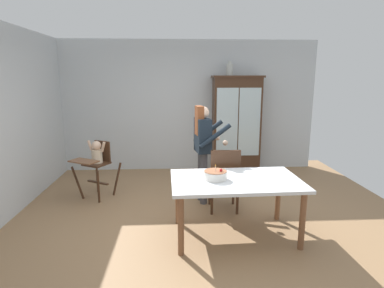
{
  "coord_description": "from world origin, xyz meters",
  "views": [
    {
      "loc": [
        -0.29,
        -4.04,
        1.96
      ],
      "look_at": [
        -0.03,
        0.7,
        0.95
      ],
      "focal_mm": 29.62,
      "sensor_mm": 36.0,
      "label": 1
    }
  ],
  "objects_px": {
    "adult_person": "(203,142)",
    "ceramic_vase": "(230,69)",
    "dining_chair_far_side": "(224,176)",
    "dining_table": "(236,186)",
    "birthday_cake": "(215,175)",
    "high_chair_with_toddler": "(97,159)",
    "china_cabinet": "(236,124)"
  },
  "relations": [
    {
      "from": "adult_person",
      "to": "ceramic_vase",
      "type": "bearing_deg",
      "value": -31.47
    },
    {
      "from": "adult_person",
      "to": "dining_chair_far_side",
      "type": "relative_size",
      "value": 1.59
    },
    {
      "from": "dining_table",
      "to": "birthday_cake",
      "type": "height_order",
      "value": "birthday_cake"
    },
    {
      "from": "ceramic_vase",
      "to": "high_chair_with_toddler",
      "type": "relative_size",
      "value": 0.28
    },
    {
      "from": "ceramic_vase",
      "to": "dining_table",
      "type": "xyz_separation_m",
      "value": [
        -0.36,
        -2.76,
        -1.45
      ]
    },
    {
      "from": "birthday_cake",
      "to": "dining_chair_far_side",
      "type": "xyz_separation_m",
      "value": [
        0.22,
        0.7,
        -0.24
      ]
    },
    {
      "from": "ceramic_vase",
      "to": "high_chair_with_toddler",
      "type": "xyz_separation_m",
      "value": [
        -2.38,
        -1.36,
        -1.45
      ]
    },
    {
      "from": "adult_person",
      "to": "birthday_cake",
      "type": "xyz_separation_m",
      "value": [
        0.05,
        -1.11,
        -0.17
      ]
    },
    {
      "from": "china_cabinet",
      "to": "dining_table",
      "type": "distance_m",
      "value": 2.83
    },
    {
      "from": "ceramic_vase",
      "to": "high_chair_with_toddler",
      "type": "bearing_deg",
      "value": -150.3
    },
    {
      "from": "dining_table",
      "to": "dining_chair_far_side",
      "type": "distance_m",
      "value": 0.71
    },
    {
      "from": "dining_chair_far_side",
      "to": "high_chair_with_toddler",
      "type": "bearing_deg",
      "value": -18.14
    },
    {
      "from": "ceramic_vase",
      "to": "dining_table",
      "type": "distance_m",
      "value": 3.14
    },
    {
      "from": "china_cabinet",
      "to": "high_chair_with_toddler",
      "type": "bearing_deg",
      "value": -151.96
    },
    {
      "from": "birthday_cake",
      "to": "high_chair_with_toddler",
      "type": "bearing_deg",
      "value": 141.53
    },
    {
      "from": "high_chair_with_toddler",
      "to": "dining_table",
      "type": "height_order",
      "value": "high_chair_with_toddler"
    },
    {
      "from": "ceramic_vase",
      "to": "birthday_cake",
      "type": "xyz_separation_m",
      "value": [
        -0.62,
        -2.76,
        -1.31
      ]
    },
    {
      "from": "dining_table",
      "to": "high_chair_with_toddler",
      "type": "bearing_deg",
      "value": 145.08
    },
    {
      "from": "ceramic_vase",
      "to": "birthday_cake",
      "type": "bearing_deg",
      "value": -102.58
    },
    {
      "from": "china_cabinet",
      "to": "high_chair_with_toddler",
      "type": "distance_m",
      "value": 2.9
    },
    {
      "from": "adult_person",
      "to": "birthday_cake",
      "type": "height_order",
      "value": "adult_person"
    },
    {
      "from": "high_chair_with_toddler",
      "to": "birthday_cake",
      "type": "xyz_separation_m",
      "value": [
        1.76,
        -1.4,
        0.14
      ]
    },
    {
      "from": "china_cabinet",
      "to": "dining_table",
      "type": "bearing_deg",
      "value": -100.79
    },
    {
      "from": "high_chair_with_toddler",
      "to": "dining_chair_far_side",
      "type": "xyz_separation_m",
      "value": [
        1.99,
        -0.7,
        -0.1
      ]
    },
    {
      "from": "dining_table",
      "to": "dining_chair_far_side",
      "type": "height_order",
      "value": "dining_chair_far_side"
    },
    {
      "from": "china_cabinet",
      "to": "adult_person",
      "type": "height_order",
      "value": "china_cabinet"
    },
    {
      "from": "adult_person",
      "to": "dining_chair_far_side",
      "type": "bearing_deg",
      "value": -156.0
    },
    {
      "from": "china_cabinet",
      "to": "adult_person",
      "type": "distance_m",
      "value": 1.84
    },
    {
      "from": "ceramic_vase",
      "to": "high_chair_with_toddler",
      "type": "height_order",
      "value": "ceramic_vase"
    },
    {
      "from": "dining_table",
      "to": "birthday_cake",
      "type": "bearing_deg",
      "value": 178.7
    },
    {
      "from": "china_cabinet",
      "to": "adult_person",
      "type": "xyz_separation_m",
      "value": [
        -0.83,
        -1.64,
        -0.03
      ]
    },
    {
      "from": "ceramic_vase",
      "to": "adult_person",
      "type": "bearing_deg",
      "value": -112.09
    }
  ]
}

